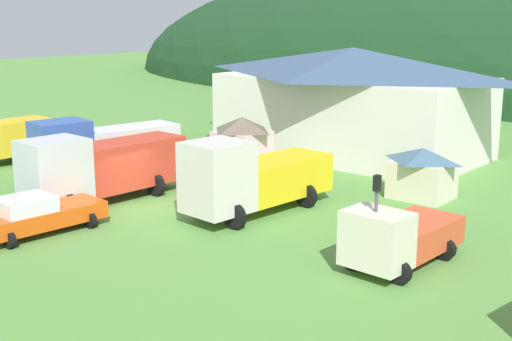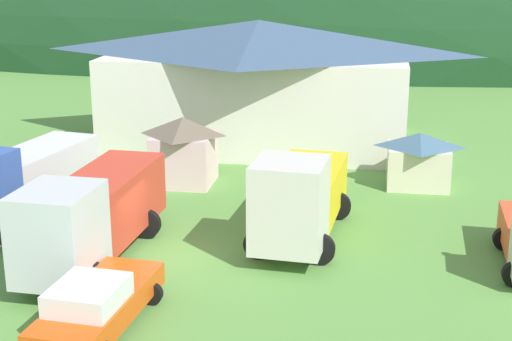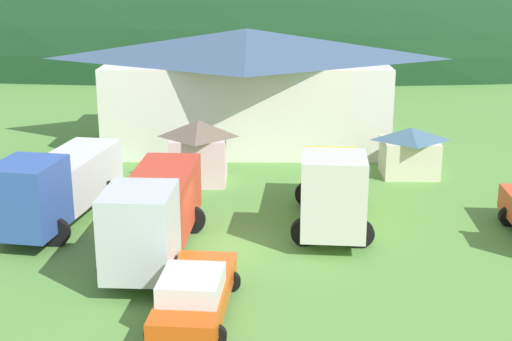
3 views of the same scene
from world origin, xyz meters
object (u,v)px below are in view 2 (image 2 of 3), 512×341
(depot_building, at_px, (259,81))
(traffic_cone_near_pickup, at_px, (298,217))
(play_shed_cream, at_px, (419,159))
(box_truck_blue, at_px, (14,179))
(flatbed_truck_yellow, at_px, (300,196))
(play_shed_pink, at_px, (184,150))
(tow_truck_silver, at_px, (91,213))
(service_pickup_orange, at_px, (97,304))

(depot_building, height_order, traffic_cone_near_pickup, depot_building)
(play_shed_cream, height_order, box_truck_blue, box_truck_blue)
(flatbed_truck_yellow, height_order, traffic_cone_near_pickup, flatbed_truck_yellow)
(flatbed_truck_yellow, bearing_deg, box_truck_blue, -87.74)
(play_shed_pink, distance_m, tow_truck_silver, 9.42)
(play_shed_pink, distance_m, traffic_cone_near_pickup, 6.92)
(depot_building, relative_size, service_pickup_orange, 3.15)
(play_shed_pink, bearing_deg, tow_truck_silver, -94.83)
(box_truck_blue, height_order, flatbed_truck_yellow, flatbed_truck_yellow)
(play_shed_cream, distance_m, service_pickup_orange, 17.99)
(box_truck_blue, bearing_deg, play_shed_pink, 147.20)
(depot_building, height_order, tow_truck_silver, depot_building)
(play_shed_cream, height_order, play_shed_pink, play_shed_pink)
(play_shed_cream, relative_size, play_shed_pink, 0.95)
(depot_building, distance_m, flatbed_truck_yellow, 14.96)
(play_shed_cream, relative_size, service_pickup_orange, 0.55)
(box_truck_blue, bearing_deg, service_pickup_orange, 47.90)
(depot_building, distance_m, service_pickup_orange, 22.28)
(depot_building, xyz_separation_m, box_truck_blue, (-7.55, -13.94, -1.79))
(traffic_cone_near_pickup, bearing_deg, play_shed_cream, 44.94)
(box_truck_blue, distance_m, tow_truck_silver, 5.77)
(play_shed_pink, bearing_deg, depot_building, 74.75)
(flatbed_truck_yellow, bearing_deg, traffic_cone_near_pickup, -168.40)
(depot_building, relative_size, play_shed_cream, 5.76)
(play_shed_cream, height_order, tow_truck_silver, tow_truck_silver)
(depot_building, relative_size, traffic_cone_near_pickup, 36.96)
(tow_truck_silver, bearing_deg, flatbed_truck_yellow, 117.21)
(play_shed_cream, bearing_deg, flatbed_truck_yellow, -121.50)
(play_shed_pink, height_order, service_pickup_orange, play_shed_pink)
(play_shed_pink, xyz_separation_m, flatbed_truck_yellow, (5.97, -6.29, 0.13))
(flatbed_truck_yellow, distance_m, traffic_cone_near_pickup, 3.15)
(play_shed_cream, height_order, service_pickup_orange, play_shed_cream)
(flatbed_truck_yellow, xyz_separation_m, traffic_cone_near_pickup, (-0.33, 2.61, -1.74))
(depot_building, height_order, service_pickup_orange, depot_building)
(flatbed_truck_yellow, bearing_deg, depot_building, -160.86)
(box_truck_blue, bearing_deg, depot_building, 161.18)
(flatbed_truck_yellow, bearing_deg, play_shed_cream, 152.98)
(box_truck_blue, height_order, traffic_cone_near_pickup, box_truck_blue)
(box_truck_blue, distance_m, service_pickup_orange, 10.43)
(depot_building, bearing_deg, play_shed_cream, -39.14)
(depot_building, distance_m, play_shed_cream, 11.04)
(play_shed_cream, bearing_deg, play_shed_pink, -173.20)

